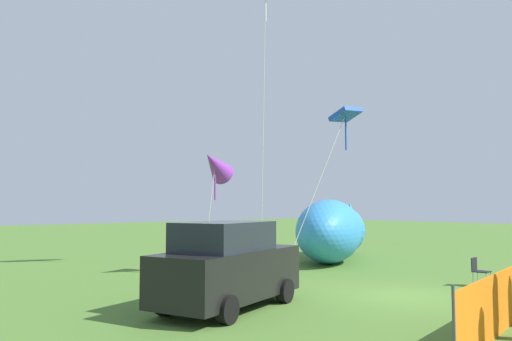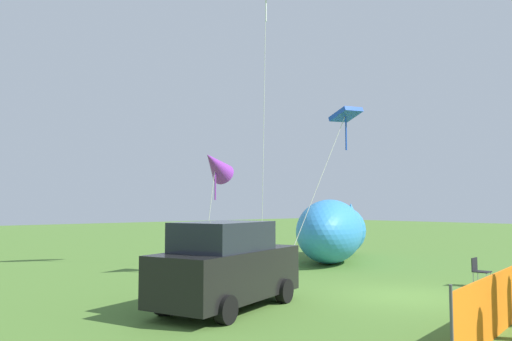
# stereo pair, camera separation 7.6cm
# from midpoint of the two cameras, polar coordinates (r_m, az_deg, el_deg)

# --- Properties ---
(ground_plane) EXTENTS (120.00, 120.00, 0.00)m
(ground_plane) POSITION_cam_midpoint_polar(r_m,az_deg,el_deg) (14.83, 16.76, -13.63)
(ground_plane) COLOR #4C752D
(parked_car) EXTENTS (4.70, 2.97, 2.12)m
(parked_car) POSITION_cam_midpoint_polar(r_m,az_deg,el_deg) (12.44, -3.17, -10.85)
(parked_car) COLOR black
(parked_car) RESTS_ON ground
(folding_chair) EXTENTS (0.50, 0.50, 0.88)m
(folding_chair) POSITION_cam_midpoint_polar(r_m,az_deg,el_deg) (17.34, 24.22, -10.25)
(folding_chair) COLOR black
(folding_chair) RESTS_ON ground
(inflatable_cat) EXTENTS (7.79, 5.92, 2.78)m
(inflatable_cat) POSITION_cam_midpoint_polar(r_m,az_deg,el_deg) (23.21, 8.88, -7.02)
(inflatable_cat) COLOR #338CD8
(inflatable_cat) RESTS_ON ground
(safety_fence) EXTENTS (6.25, 1.06, 1.31)m
(safety_fence) POSITION_cam_midpoint_polar(r_m,az_deg,el_deg) (11.48, 26.39, -13.24)
(safety_fence) COLOR orange
(safety_fence) RESTS_ON ground
(kite_blue_box) EXTENTS (3.29, 1.17, 6.06)m
(kite_blue_box) POSITION_cam_midpoint_polar(r_m,az_deg,el_deg) (18.41, 10.25, 6.03)
(kite_blue_box) COLOR silver
(kite_blue_box) RESTS_ON ground
(kite_purple_delta) EXTENTS (1.85, 1.45, 4.73)m
(kite_purple_delta) POSITION_cam_midpoint_polar(r_m,az_deg,el_deg) (18.44, -4.55, 0.64)
(kite_purple_delta) COLOR silver
(kite_purple_delta) RESTS_ON ground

